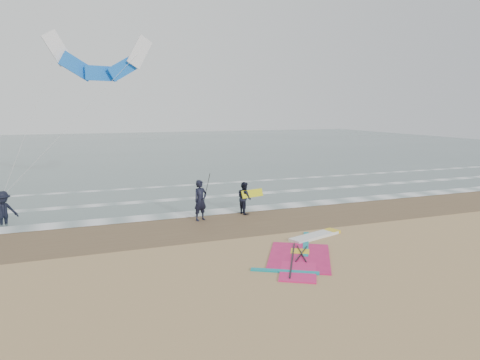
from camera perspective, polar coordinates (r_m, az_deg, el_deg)
name	(u,v)px	position (r m, az deg, el deg)	size (l,w,h in m)	color
ground	(295,264)	(15.29, 7.36, -11.03)	(120.00, 120.00, 0.00)	tan
sea_water	(132,148)	(61.23, -14.16, 4.16)	(120.00, 80.00, 0.02)	#47605E
wet_sand_band	(236,222)	(20.53, -0.52, -5.60)	(120.00, 5.00, 0.01)	brown
foam_waterline	(210,203)	(24.62, -4.07, -3.02)	(120.00, 9.15, 0.02)	white
windsurf_rig	(305,251)	(16.57, 8.69, -9.31)	(5.32, 5.03, 0.13)	white
person_standing	(200,200)	(20.67, -5.30, -2.72)	(0.72, 0.47, 1.98)	black
person_walking	(244,198)	(21.94, 0.58, -2.39)	(0.81, 0.63, 1.66)	black
person_wading	(3,204)	(22.64, -29.07, -2.86)	(1.26, 0.72, 1.95)	black
held_pole	(206,191)	(20.65, -4.52, -1.41)	(0.17, 0.86, 1.82)	black
carried_kiteboard	(252,193)	(21.95, 1.65, -1.80)	(1.30, 0.51, 0.39)	yellow
surf_kite	(100,62)	(26.41, -18.15, 14.73)	(7.88, 4.65, 8.28)	white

